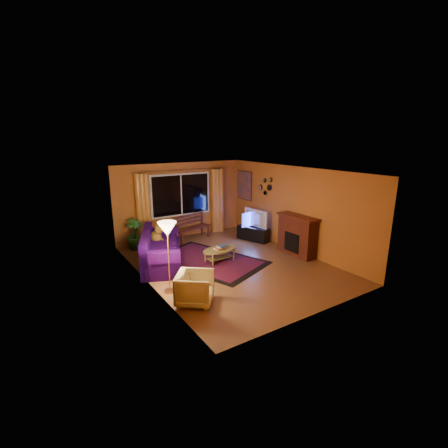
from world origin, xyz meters
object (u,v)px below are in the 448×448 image
sofa (161,248)px  armchair (195,287)px  coffee_table (220,255)px  tv_console (253,234)px  bench (192,234)px  floor_lamp (169,258)px

sofa → armchair: size_ratio=3.06×
sofa → coffee_table: sofa is taller
armchair → coffee_table: bearing=-5.7°
armchair → tv_console: 4.48m
armchair → coffee_table: 2.35m
coffee_table → bench: bearing=82.7°
tv_console → bench: bearing=127.2°
sofa → tv_console: (3.34, 0.35, -0.23)m
floor_lamp → coffee_table: 2.17m
armchair → floor_lamp: bearing=55.6°
floor_lamp → tv_console: floor_lamp is taller
armchair → floor_lamp: (-0.23, 0.75, 0.44)m
coffee_table → floor_lamp: bearing=-153.5°
floor_lamp → sofa: bearing=74.0°
bench → sofa: 2.25m
bench → sofa: bearing=-154.8°
armchair → coffee_table: (1.63, 1.68, -0.18)m
bench → coffee_table: size_ratio=1.31×
bench → armchair: (-1.90, -3.84, 0.17)m
coffee_table → tv_console: 2.20m
sofa → coffee_table: 1.58m
sofa → floor_lamp: 1.71m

